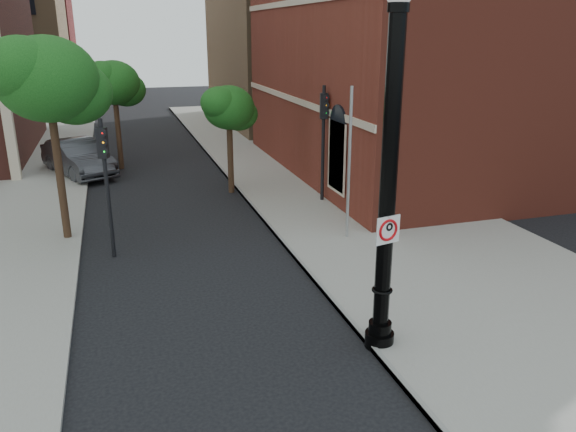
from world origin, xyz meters
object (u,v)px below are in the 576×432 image
object	(u,v)px
lamppost	(388,195)
traffic_signal_left	(105,166)
traffic_signal_right	(324,125)
no_parking_sign	(388,230)
parked_car	(78,158)

from	to	relation	value
lamppost	traffic_signal_left	xyz separation A→B (m)	(-5.29, 6.85, -0.59)
traffic_signal_left	traffic_signal_right	bearing A→B (deg)	44.44
no_parking_sign	parked_car	distance (m)	19.14
lamppost	traffic_signal_left	size ratio (longest dim) A/B	1.77
lamppost	no_parking_sign	bearing A→B (deg)	-102.19
parked_car	traffic_signal_left	bearing A→B (deg)	-106.35
no_parking_sign	traffic_signal_left	world-z (taller)	traffic_signal_left
lamppost	no_parking_sign	size ratio (longest dim) A/B	12.84
parked_car	traffic_signal_right	bearing A→B (deg)	-62.69
no_parking_sign	traffic_signal_left	distance (m)	8.77
traffic_signal_left	lamppost	bearing A→B (deg)	-31.02
traffic_signal_right	no_parking_sign	bearing A→B (deg)	-90.55
parked_car	traffic_signal_left	xyz separation A→B (m)	(1.37, -10.83, 1.93)
no_parking_sign	traffic_signal_right	xyz separation A→B (m)	(2.58, 10.37, 0.33)
traffic_signal_right	parked_car	bearing A→B (deg)	154.28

